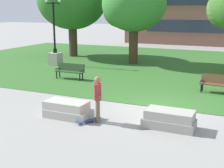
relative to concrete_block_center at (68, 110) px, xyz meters
The scene contains 11 objects.
ground_plane 3.86m from the concrete_block_center, 41.59° to the left, with size 140.00×140.00×0.00m, color gray.
grass_lawn 12.88m from the concrete_block_center, 77.10° to the left, with size 40.00×20.00×0.02m, color #336628.
concrete_block_center is the anchor object (origin of this frame).
concrete_block_left 3.87m from the concrete_block_center, ahead, with size 1.80×0.90×0.64m.
person_skateboarder 1.44m from the concrete_block_center, ahead, with size 0.55×0.53×1.71m.
skateboard 1.04m from the concrete_block_center, 11.18° to the right, with size 0.74×0.95×0.14m.
park_bench_near_right 7.81m from the concrete_block_center, 50.78° to the left, with size 1.83×0.66×0.90m.
park_bench_far_right 6.84m from the concrete_block_center, 120.69° to the left, with size 1.80×0.54×0.90m.
lamp_post_left 11.92m from the concrete_block_center, 126.41° to the left, with size 1.32×0.80×4.96m.
tree_near_left 13.33m from the concrete_block_center, 99.22° to the left, with size 4.97×4.74×6.43m.
tree_far_left 16.90m from the concrete_block_center, 120.47° to the left, with size 6.25×5.95×7.38m.
Camera 1 is at (3.35, -12.24, 4.05)m, focal length 50.00 mm.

